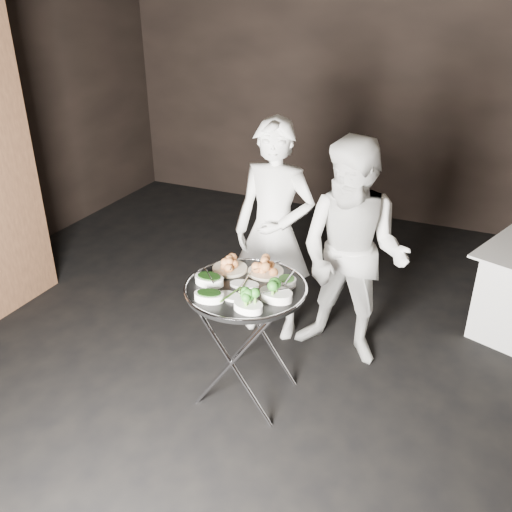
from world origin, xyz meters
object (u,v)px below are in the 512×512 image
at_px(tray_stand, 246,337).
at_px(waiter_right, 352,256).
at_px(waiter_left, 274,233).
at_px(serving_tray, 246,288).

height_order(tray_stand, waiter_right, waiter_right).
bearing_deg(waiter_left, tray_stand, -79.87).
bearing_deg(waiter_right, tray_stand, -118.22).
xyz_separation_m(tray_stand, serving_tray, (0.00, -0.00, 0.36)).
relative_size(waiter_left, waiter_right, 1.03).
xyz_separation_m(tray_stand, waiter_right, (0.47, 0.69, 0.35)).
height_order(serving_tray, waiter_right, waiter_right).
bearing_deg(waiter_left, serving_tray, -79.87).
height_order(tray_stand, serving_tray, serving_tray).
relative_size(serving_tray, waiter_left, 0.45).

